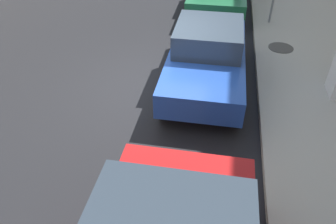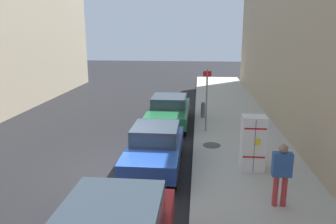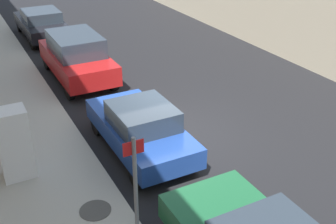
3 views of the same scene
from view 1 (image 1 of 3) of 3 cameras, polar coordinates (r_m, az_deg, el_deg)
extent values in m
plane|color=black|center=(8.08, -2.19, 4.58)|extent=(80.00, 80.00, 0.00)
cylinder|color=#47443F|center=(10.06, 19.07, 10.54)|extent=(0.70, 0.70, 0.02)
cylinder|color=black|center=(11.33, 12.46, 15.81)|extent=(0.22, 0.70, 0.70)
cylinder|color=black|center=(11.37, 3.89, 16.66)|extent=(0.22, 0.70, 0.70)
cube|color=#23479E|center=(7.92, 6.72, 8.77)|extent=(1.74, 4.04, 0.55)
cube|color=#2D3842|center=(7.86, 7.14, 12.98)|extent=(1.53, 1.70, 0.55)
cylinder|color=black|center=(6.87, 11.71, 0.42)|extent=(0.22, 0.67, 0.67)
cylinder|color=black|center=(6.93, -0.49, 1.72)|extent=(0.22, 0.67, 0.67)
cylinder|color=black|center=(9.33, 11.93, 10.95)|extent=(0.22, 0.67, 0.67)
cylinder|color=black|center=(9.37, 2.75, 11.87)|extent=(0.22, 0.67, 0.67)
cylinder|color=black|center=(5.02, -7.14, -16.27)|extent=(0.22, 0.73, 0.73)
camera|label=2|loc=(3.55, 169.93, -34.29)|focal=35.00mm
camera|label=3|loc=(16.60, 30.32, 40.50)|focal=45.00mm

